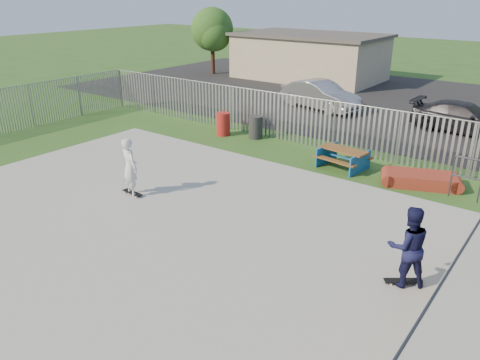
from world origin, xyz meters
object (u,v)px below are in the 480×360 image
Objects in this scene: tree_left at (212,29)px; skater_navy at (408,247)px; trash_bin_red at (223,124)px; car_dark at (464,118)px; picnic_table at (343,158)px; car_silver at (320,95)px; skater_white at (130,167)px; trash_bin_grey at (256,127)px; funbox at (421,179)px.

tree_left is 2.70× the size of skater_navy.
trash_bin_red is 0.22× the size of car_dark.
picnic_table is at bearing -92.05° from skater_navy.
tree_left is at bearing 79.56° from car_silver.
picnic_table is at bearing -5.89° from trash_bin_red.
tree_left reaches higher than skater_white.
car_dark is (7.01, 6.40, 0.19)m from trash_bin_grey.
car_silver reaches higher than picnic_table.
car_dark is 13.80m from skater_navy.
car_dark reaches higher than trash_bin_red.
funbox is at bearing -120.57° from car_silver.
trash_bin_red reaches higher than picnic_table.
trash_bin_grey is 0.20× the size of tree_left.
skater_white reaches higher than funbox.
car_silver is 7.34m from car_dark.
tree_left reaches higher than skater_navy.
skater_navy is 8.35m from skater_white.
picnic_table is at bearing -13.39° from trash_bin_grey.
car_silver is at bearing 113.68° from funbox.
car_dark is (-0.49, 7.48, 0.48)m from funbox.
trash_bin_grey is at bearing -70.96° from skater_white.
funbox is at bearing -3.85° from trash_bin_red.
picnic_table is at bearing -107.84° from skater_white.
car_silver is (-0.33, 6.50, 0.29)m from trash_bin_grey.
skater_white is (-4.00, -6.48, 0.69)m from picnic_table.
skater_navy is 1.00× the size of skater_white.
trash_bin_grey is at bearing -76.13° from skater_navy.
skater_navy and skater_white have the same top height.
skater_white reaches higher than picnic_table.
funbox is at bearing -33.03° from tree_left.
trash_bin_grey is 0.54× the size of skater_white.
tree_left is at bearing 75.90° from car_dark.
trash_bin_grey reaches higher than funbox.
trash_bin_grey is 0.21× the size of car_dark.
picnic_table is 7.64m from skater_white.
funbox is at bearing -8.24° from trash_bin_grey.
car_dark reaches higher than picnic_table.
picnic_table is 1.04× the size of skater_white.
trash_bin_red is 0.56× the size of skater_white.
trash_bin_red is at bearing -48.26° from tree_left.
skater_white reaches higher than car_dark.
car_silver is 16.64m from skater_navy.
car_dark is at bearing 42.37° from trash_bin_grey.
picnic_table is 0.41× the size of car_dark.
trash_bin_red is at bearing -70.28° from skater_navy.
funbox is 0.48× the size of tree_left.
picnic_table is 0.41× the size of car_silver.
car_silver is 2.53× the size of skater_white.
trash_bin_red is at bearing 130.88° from car_dark.
skater_white reaches higher than trash_bin_grey.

